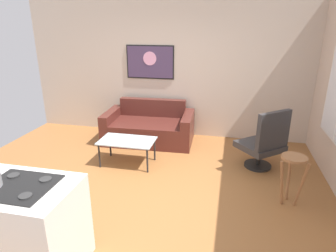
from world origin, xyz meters
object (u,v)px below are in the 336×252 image
Objects in this scene: coffee_table at (127,142)px; armchair at (265,142)px; bar_stool at (293,168)px; wall_painting at (150,62)px; couch at (149,128)px.

armchair reaches higher than coffee_table.
wall_painting is at bearing 138.55° from bar_stool.
armchair is 1.03× the size of wall_painting.
armchair is (2.15, -0.79, 0.20)m from couch.
couch is 1.78× the size of wall_painting.
coffee_table is (-0.07, -1.08, 0.12)m from couch.
couch is 2.29m from armchair.
bar_stool reaches higher than coffee_table.
couch is 1.35m from wall_painting.
coffee_table is 0.90× the size of armchair.
couch is at bearing -78.74° from wall_painting.
bar_stool is (2.48, -0.63, 0.13)m from coffee_table.
wall_painting is at bearing 101.26° from couch.
wall_painting reaches higher than armchair.
armchair is (2.22, 0.29, 0.08)m from coffee_table.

